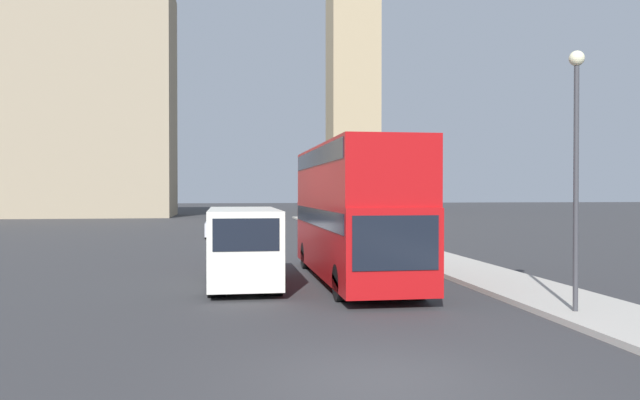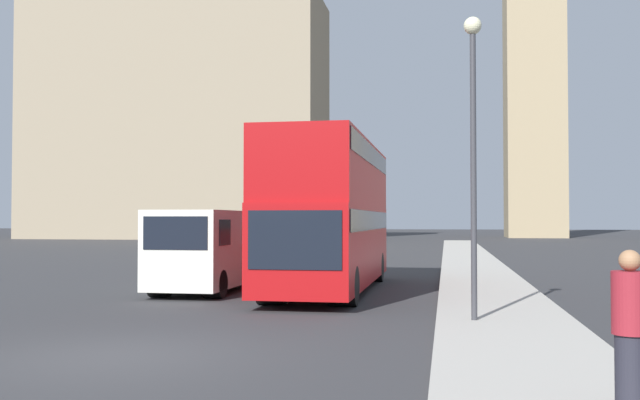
# 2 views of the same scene
# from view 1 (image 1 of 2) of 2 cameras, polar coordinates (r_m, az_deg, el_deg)

# --- Properties ---
(ground_plane) EXTENTS (300.00, 300.00, 0.00)m
(ground_plane) POSITION_cam_1_polar(r_m,az_deg,el_deg) (10.29, 5.51, -16.03)
(ground_plane) COLOR #333335
(building_block_distant) EXTENTS (33.93, 12.30, 33.36)m
(building_block_distant) POSITION_cam_1_polar(r_m,az_deg,el_deg) (81.24, -25.39, 8.31)
(building_block_distant) COLOR gray
(building_block_distant) RESTS_ON ground_plane
(red_double_decker_bus) EXTENTS (2.55, 10.39, 4.46)m
(red_double_decker_bus) POSITION_cam_1_polar(r_m,az_deg,el_deg) (20.61, 3.07, -0.63)
(red_double_decker_bus) COLOR #A80F11
(red_double_decker_bus) RESTS_ON ground_plane
(white_van) EXTENTS (2.14, 5.58, 2.43)m
(white_van) POSITION_cam_1_polar(r_m,az_deg,el_deg) (19.61, -7.02, -4.10)
(white_van) COLOR silver
(white_van) RESTS_ON ground_plane
(street_lamp) EXTENTS (0.36, 0.36, 6.14)m
(street_lamp) POSITION_cam_1_polar(r_m,az_deg,el_deg) (15.91, 22.38, 4.92)
(street_lamp) COLOR #38383D
(street_lamp) RESTS_ON sidewalk_strip
(parked_sedan) EXTENTS (1.86, 4.54, 1.57)m
(parked_sedan) POSITION_cam_1_polar(r_m,az_deg,el_deg) (40.99, -9.11, -2.38)
(parked_sedan) COLOR silver
(parked_sedan) RESTS_ON ground_plane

